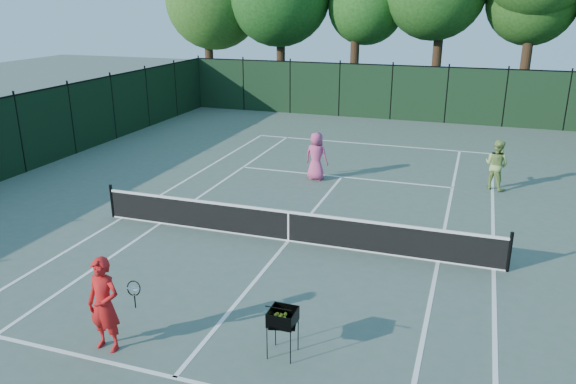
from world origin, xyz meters
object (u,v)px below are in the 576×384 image
(coach, at_px, (104,305))
(ball_hopper, at_px, (283,317))
(player_green, at_px, (496,165))
(loose_ball_midcourt, at_px, (97,321))
(player_pink, at_px, (316,156))

(coach, distance_m, ball_hopper, 3.41)
(player_green, xyz_separation_m, loose_ball_midcourt, (-7.99, -12.06, -0.87))
(ball_hopper, bearing_deg, coach, -178.64)
(coach, height_order, loose_ball_midcourt, coach)
(coach, relative_size, ball_hopper, 1.98)
(coach, xyz_separation_m, ball_hopper, (3.29, 0.89, -0.15))
(ball_hopper, relative_size, loose_ball_midcourt, 14.20)
(player_green, bearing_deg, player_pink, 39.46)
(player_pink, distance_m, player_green, 6.45)
(player_pink, relative_size, loose_ball_midcourt, 26.69)
(loose_ball_midcourt, bearing_deg, ball_hopper, 2.93)
(ball_hopper, height_order, loose_ball_midcourt, ball_hopper)
(player_green, bearing_deg, coach, 91.50)
(player_pink, bearing_deg, loose_ball_midcourt, 90.87)
(player_pink, bearing_deg, ball_hopper, 111.95)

